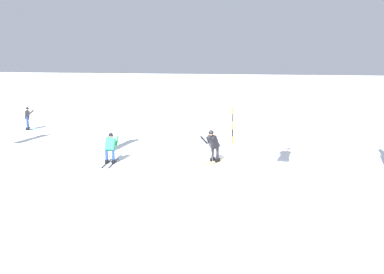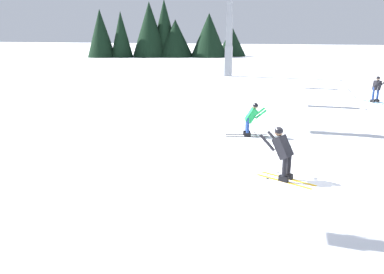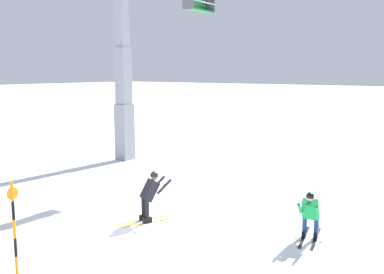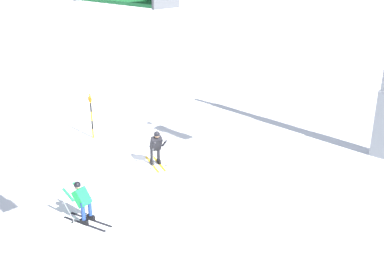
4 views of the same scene
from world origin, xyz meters
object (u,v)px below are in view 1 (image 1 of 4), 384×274
Objects in this scene: skier_distant_downhill at (110,146)px; skier_carving_main at (213,143)px; trail_marker_pole at (233,124)px; skier_distant_uphill at (28,117)px.

skier_carving_main is at bearing -162.61° from skier_distant_downhill.
trail_marker_pole reaches higher than skier_distant_uphill.
skier_distant_downhill is at bearing 146.85° from skier_distant_uphill.
trail_marker_pole is at bearing -90.70° from skier_carving_main.
skier_distant_uphill is (14.34, -0.51, -0.25)m from trail_marker_pole.
skier_distant_downhill is at bearing 52.15° from trail_marker_pole.
skier_distant_uphill reaches higher than skier_distant_downhill.
trail_marker_pole is at bearing 177.96° from skier_distant_uphill.
skier_distant_uphill is 11.68m from skier_distant_downhill.
trail_marker_pole is 1.26× the size of skier_distant_uphill.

